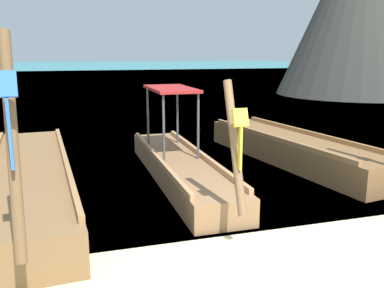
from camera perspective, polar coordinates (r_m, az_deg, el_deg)
The scene contains 6 objects.
ground at distance 5.13m, azimuth 11.22°, elevation -18.09°, with size 120.00×120.00×0.00m, color beige.
sea_water at distance 65.26m, azimuth -14.98°, elevation 9.80°, with size 120.00×120.00×0.00m, color teal.
longtail_boat_blue_ribbon at distance 8.14m, azimuth -21.45°, elevation -4.65°, with size 1.79×7.23×2.82m.
longtail_boat_yellow_ribbon at distance 8.58m, azimuth -1.70°, elevation -2.93°, with size 1.05×5.99×2.23m.
longtail_boat_red_ribbon at distance 10.24m, azimuth 13.64°, elevation -0.68°, with size 2.02×6.40×2.70m.
karst_rock at distance 28.70m, azimuth 22.77°, elevation 17.44°, with size 10.41×9.74×11.58m.
Camera 1 is at (-2.15, -3.87, 2.59)m, focal length 38.78 mm.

